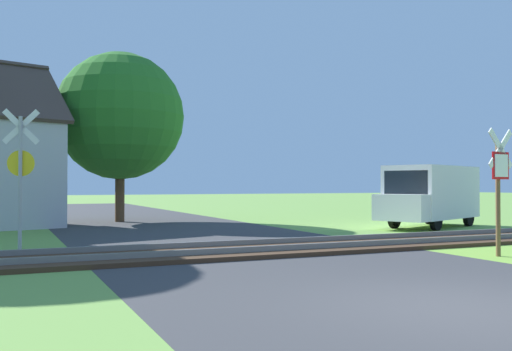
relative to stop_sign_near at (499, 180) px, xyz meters
name	(u,v)px	position (x,y,z in m)	size (l,w,h in m)	color
ground_plane	(467,310)	(-4.57, -3.71, -1.68)	(160.00, 160.00, 0.00)	#6B9942
road_asphalt	(373,284)	(-4.57, -1.71, -1.67)	(7.71, 80.00, 0.01)	#38383A
rail_track	(254,250)	(-4.57, 2.94, -1.62)	(60.00, 2.60, 0.22)	#422D1E
stop_sign_near	(499,180)	(0.00, 0.00, 0.00)	(0.87, 0.21, 2.80)	brown
crossing_sign_far	(21,167)	(-9.52, 5.80, 0.33)	(0.86, 0.24, 3.42)	#9E9EA5
tree_center	(120,116)	(-5.40, 15.01, 2.77)	(5.35, 5.35, 7.13)	#513823
mail_truck	(430,194)	(4.39, 7.23, -0.44)	(5.23, 3.69, 2.24)	white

